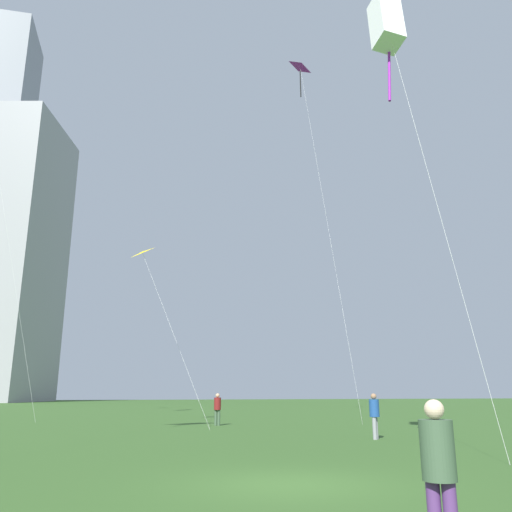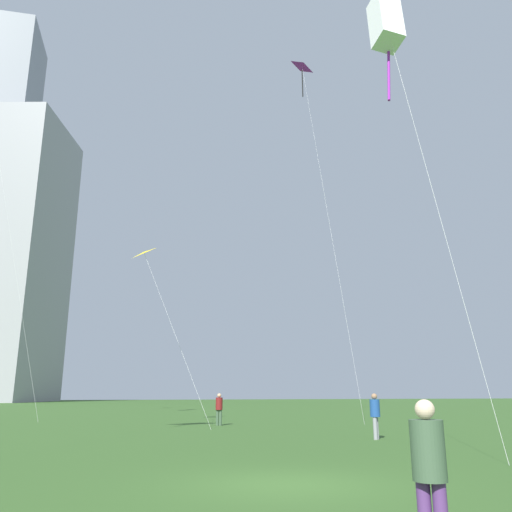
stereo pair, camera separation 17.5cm
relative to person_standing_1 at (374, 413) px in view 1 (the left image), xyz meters
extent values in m
plane|color=#335623|center=(-7.24, -9.33, -1.07)|extent=(280.00, 280.00, 0.00)
cylinder|color=gray|center=(-0.07, -0.06, -0.62)|extent=(0.17, 0.17, 0.90)
cylinder|color=gray|center=(0.07, 0.06, -0.62)|extent=(0.17, 0.17, 0.90)
cylinder|color=#1E478C|center=(0.00, 0.00, 0.18)|extent=(0.41, 0.41, 0.71)
sphere|color=#997051|center=(0.00, 0.00, 0.66)|extent=(0.24, 0.24, 0.24)
cylinder|color=#3F593F|center=(-7.34, -14.79, 0.15)|extent=(0.40, 0.40, 0.69)
sphere|color=beige|center=(-7.34, -14.79, 0.62)|extent=(0.24, 0.24, 0.24)
cylinder|color=#3F593F|center=(-4.19, 11.08, -0.62)|extent=(0.17, 0.17, 0.89)
cylinder|color=#3F593F|center=(-4.35, 11.16, -0.62)|extent=(0.17, 0.17, 0.89)
cylinder|color=maroon|center=(-4.27, 11.12, 0.18)|extent=(0.41, 0.41, 0.71)
sphere|color=tan|center=(-4.27, 11.12, 0.65)|extent=(0.24, 0.24, 0.24)
cylinder|color=silver|center=(4.56, 14.16, 14.23)|extent=(0.22, 8.29, 30.60)
pyramid|color=purple|center=(4.48, 18.30, 29.57)|extent=(1.63, 1.15, 0.80)
cylinder|color=black|center=(4.46, 18.30, 27.85)|extent=(0.10, 0.14, 2.76)
cylinder|color=silver|center=(-7.25, 9.89, 4.17)|extent=(3.65, 4.67, 10.48)
pyramid|color=yellow|center=(-9.08, 12.21, 9.44)|extent=(1.51, 1.28, 0.78)
cylinder|color=silver|center=(-18.81, 18.89, 14.50)|extent=(7.86, 2.19, 31.13)
cylinder|color=silver|center=(-1.06, -6.80, 6.76)|extent=(1.12, 2.64, 15.67)
cube|color=white|center=(-1.61, -5.49, 14.60)|extent=(1.16, 1.44, 2.59)
cylinder|color=purple|center=(-1.61, -5.49, 12.65)|extent=(0.58, 0.57, 3.26)
cube|color=#939399|center=(-33.56, 104.28, 30.52)|extent=(27.45, 29.32, 63.18)
camera|label=1|loc=(-11.31, -20.50, 0.81)|focal=36.71mm
camera|label=2|loc=(-11.14, -20.55, 0.81)|focal=36.71mm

